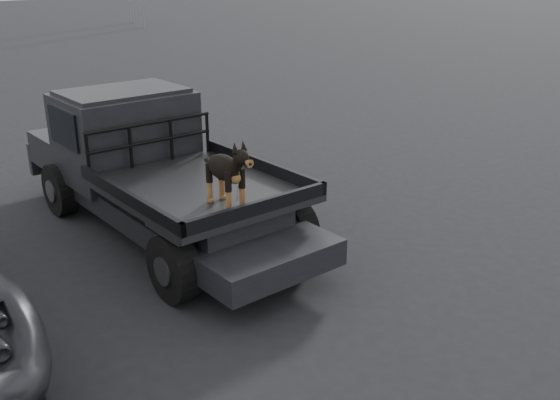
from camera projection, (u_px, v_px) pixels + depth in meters
ground at (249, 307)px, 6.64m from camera, size 120.00×120.00×0.00m
flatbed_ute at (163, 200)px, 8.35m from camera, size 2.00×5.40×0.92m
ute_cab at (125, 121)px, 8.71m from camera, size 1.72×1.30×0.88m
headache_rack at (151, 143)px, 8.23m from camera, size 1.80×0.08×0.55m
dog at (225, 173)px, 6.78m from camera, size 0.32×0.60×0.74m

